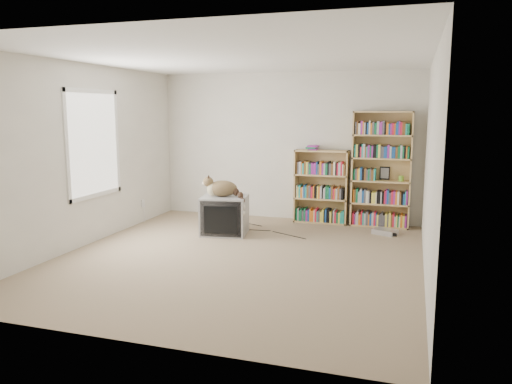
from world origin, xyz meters
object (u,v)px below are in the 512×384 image
(crt_tv, at_px, (225,215))
(bookcase_tall, at_px, (381,172))
(bookcase_short, at_px, (321,190))
(cat, at_px, (225,191))
(dvd_player, at_px, (385,232))

(crt_tv, distance_m, bookcase_tall, 2.61)
(bookcase_tall, relative_size, bookcase_short, 1.52)
(cat, bearing_deg, bookcase_short, 26.02)
(bookcase_tall, relative_size, dvd_player, 5.49)
(crt_tv, height_order, dvd_player, crt_tv)
(cat, distance_m, bookcase_tall, 2.54)
(dvd_player, bearing_deg, cat, -140.62)
(bookcase_tall, xyz_separation_m, bookcase_short, (-0.96, 0.00, -0.33))
(crt_tv, relative_size, bookcase_tall, 0.41)
(bookcase_tall, bearing_deg, crt_tv, -151.03)
(crt_tv, xyz_separation_m, cat, (0.03, -0.04, 0.38))
(bookcase_short, distance_m, dvd_player, 1.31)
(bookcase_short, xyz_separation_m, dvd_player, (1.08, -0.54, -0.51))
(crt_tv, height_order, cat, cat)
(crt_tv, distance_m, cat, 0.38)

